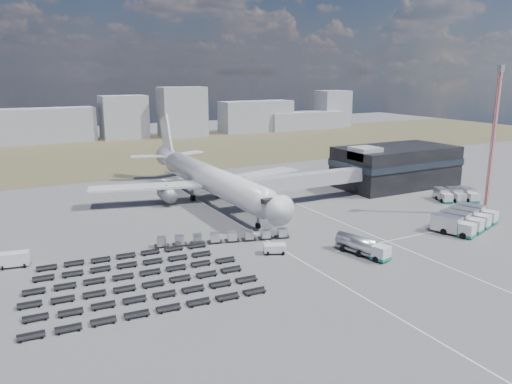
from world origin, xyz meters
name	(u,v)px	position (x,y,z in m)	size (l,w,h in m)	color
ground	(283,242)	(0.00, 0.00, 0.00)	(420.00, 420.00, 0.00)	#565659
grass_strip	(124,153)	(0.00, 110.00, 0.01)	(420.00, 90.00, 0.01)	#49452C
lane_markings	(320,229)	(9.77, 3.00, 0.01)	(47.12, 110.00, 0.01)	silver
terminal	(395,165)	(47.77, 23.96, 5.25)	(30.40, 16.40, 11.00)	black
jet_bridge	(297,182)	(15.90, 20.42, 5.05)	(30.30, 3.80, 7.05)	#939399
airliner	(208,178)	(0.00, 32.38, 5.29)	(51.59, 64.53, 17.62)	silver
skyline	(52,123)	(-18.90, 149.78, 8.01)	(290.33, 22.49, 22.70)	#9497A1
fuel_tanker	(362,246)	(7.86, -11.16, 1.49)	(4.46, 9.54, 2.99)	silver
pushback_tug	(275,249)	(-4.00, -3.95, 0.77)	(3.48, 1.96, 1.55)	silver
utility_van	(14,260)	(-41.06, 9.53, 1.13)	(4.22, 1.91, 2.26)	silver
catering_truck	(264,187)	(14.26, 32.31, 1.51)	(2.65, 6.43, 2.95)	silver
service_trucks_near	(465,219)	(34.12, -9.01, 1.63)	(15.17, 11.27, 3.01)	silver
service_trucks_far	(456,195)	(49.21, 5.90, 1.35)	(9.99, 9.01, 2.48)	silver
uld_row	(223,237)	(-8.99, 4.80, 0.94)	(22.76, 7.42, 1.57)	black
baggage_dollies	(136,281)	(-26.63, -4.88, 0.35)	(31.52, 23.33, 0.69)	black
floodlight_mast	(493,142)	(45.33, -4.78, 14.86)	(2.81, 2.29, 29.64)	red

